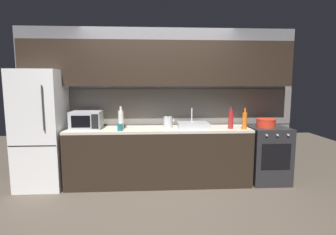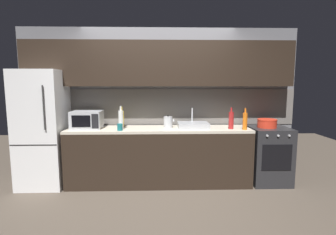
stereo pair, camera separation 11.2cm
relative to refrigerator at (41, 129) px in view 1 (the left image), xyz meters
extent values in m
plane|color=#4C4238|center=(1.80, -0.90, -0.90)|extent=(10.00, 10.00, 0.00)
cube|color=slate|center=(1.80, 0.40, 0.35)|extent=(4.58, 0.10, 2.50)
cube|color=slate|center=(1.80, 0.35, 0.30)|extent=(4.58, 0.01, 0.60)
cube|color=black|center=(1.80, 0.18, 1.00)|extent=(4.22, 0.34, 0.70)
cube|color=black|center=(1.80, 0.00, -0.47)|extent=(2.84, 0.60, 0.86)
cube|color=beige|center=(1.80, 0.00, -0.02)|extent=(2.84, 0.60, 0.04)
cube|color=white|center=(0.00, 0.00, 0.00)|extent=(0.68, 0.66, 1.80)
cube|color=black|center=(0.00, -0.33, -0.18)|extent=(0.67, 0.00, 0.01)
cylinder|color=#333333|center=(0.19, -0.35, 0.36)|extent=(0.02, 0.02, 0.63)
cube|color=#232326|center=(3.56, 0.00, -0.45)|extent=(0.60, 0.60, 0.90)
cube|color=black|center=(3.56, -0.30, -0.40)|extent=(0.45, 0.01, 0.40)
cylinder|color=#B2B2B7|center=(3.40, -0.31, -0.07)|extent=(0.03, 0.02, 0.03)
cylinder|color=#B2B2B7|center=(3.56, -0.31, -0.07)|extent=(0.03, 0.02, 0.03)
cylinder|color=#B2B2B7|center=(3.73, -0.31, -0.07)|extent=(0.03, 0.02, 0.03)
cube|color=#A8AAAF|center=(0.68, 0.02, 0.14)|extent=(0.46, 0.34, 0.27)
cube|color=black|center=(0.64, -0.15, 0.14)|extent=(0.28, 0.01, 0.18)
cube|color=black|center=(0.85, -0.15, 0.14)|extent=(0.10, 0.01, 0.22)
cube|color=#ADAFB5|center=(2.34, 0.03, 0.04)|extent=(0.48, 0.38, 0.08)
cylinder|color=silver|center=(2.34, 0.16, 0.19)|extent=(0.02, 0.02, 0.22)
cylinder|color=#B7BABF|center=(1.94, 0.04, 0.09)|extent=(0.14, 0.14, 0.18)
sphere|color=black|center=(1.94, 0.04, 0.19)|extent=(0.02, 0.02, 0.02)
cone|color=#B7BABF|center=(2.03, 0.04, 0.13)|extent=(0.03, 0.03, 0.05)
cylinder|color=silver|center=(1.22, -0.07, 0.14)|extent=(0.07, 0.07, 0.28)
cylinder|color=silver|center=(1.22, -0.07, 0.32)|extent=(0.03, 0.03, 0.07)
cylinder|color=gold|center=(1.20, 0.12, 0.13)|extent=(0.07, 0.07, 0.26)
cylinder|color=gold|center=(1.20, 0.12, 0.30)|extent=(0.03, 0.03, 0.07)
cylinder|color=#A82323|center=(2.91, -0.11, 0.13)|extent=(0.08, 0.08, 0.26)
cylinder|color=#A82323|center=(2.91, -0.11, 0.30)|extent=(0.03, 0.03, 0.07)
cylinder|color=orange|center=(3.10, -0.19, 0.13)|extent=(0.07, 0.07, 0.26)
cylinder|color=orange|center=(3.10, -0.19, 0.29)|extent=(0.03, 0.03, 0.07)
cylinder|color=#19666B|center=(1.22, -0.20, 0.05)|extent=(0.08, 0.08, 0.10)
cylinder|color=red|center=(3.51, 0.00, 0.06)|extent=(0.29, 0.29, 0.11)
cylinder|color=red|center=(3.51, 0.00, 0.13)|extent=(0.30, 0.30, 0.02)
camera|label=1|loc=(1.71, -4.04, 0.69)|focal=27.94mm
camera|label=2|loc=(1.82, -4.04, 0.69)|focal=27.94mm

